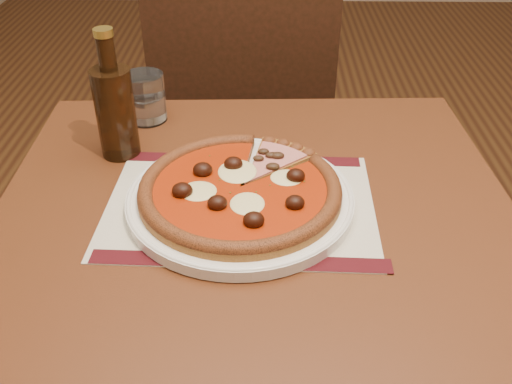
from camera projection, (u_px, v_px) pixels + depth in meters
table at (256, 266)px, 0.91m from camera, size 0.83×0.83×0.75m
chair_far at (245, 108)px, 1.58m from camera, size 0.46×0.46×0.97m
placemat at (240, 205)px, 0.88m from camera, size 0.42×0.30×0.00m
plate at (240, 199)px, 0.87m from camera, size 0.35×0.35×0.02m
pizza at (240, 189)px, 0.86m from camera, size 0.31×0.31×0.04m
ham_slice at (281, 161)px, 0.93m from camera, size 0.12×0.15×0.02m
water_glass at (145, 98)px, 1.08m from camera, size 0.09×0.09×0.09m
bottle at (115, 108)px, 0.96m from camera, size 0.07×0.07×0.22m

